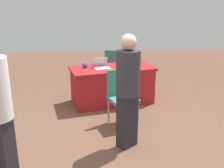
# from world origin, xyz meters

# --- Properties ---
(ground_plane) EXTENTS (14.40, 14.40, 0.00)m
(ground_plane) POSITION_xyz_m (0.00, 0.00, 0.00)
(ground_plane) COLOR brown
(table_foreground) EXTENTS (1.83, 1.15, 0.76)m
(table_foreground) POSITION_xyz_m (-0.20, -1.54, 0.38)
(table_foreground) COLOR #AD1E23
(table_foreground) RESTS_ON ground
(chair_near_front) EXTENTS (0.55, 0.55, 0.96)m
(chair_near_front) POSITION_xyz_m (-0.28, -0.52, 0.55)
(chair_near_front) COLOR #9E9993
(chair_near_front) RESTS_ON ground
(chair_tucked_right) EXTENTS (0.53, 0.53, 0.95)m
(chair_tucked_right) POSITION_xyz_m (-0.34, -2.50, 0.55)
(chair_tucked_right) COLOR #9E9993
(chair_tucked_right) RESTS_ON ground
(person_presenter) EXTENTS (0.48, 0.48, 1.68)m
(person_presenter) POSITION_xyz_m (-0.28, 0.24, 0.94)
(person_presenter) COLOR #26262D
(person_presenter) RESTS_ON ground
(laptop_silver) EXTENTS (0.39, 0.37, 0.21)m
(laptop_silver) POSITION_xyz_m (0.02, -1.49, 0.80)
(laptop_silver) COLOR silver
(laptop_silver) RESTS_ON table_foreground
(yarn_ball) EXTENTS (0.11, 0.11, 0.11)m
(yarn_ball) POSITION_xyz_m (0.35, -1.56, 0.82)
(yarn_ball) COLOR #3F5999
(yarn_ball) RESTS_ON table_foreground
(scissors_red) EXTENTS (0.09, 0.18, 0.01)m
(scissors_red) POSITION_xyz_m (-0.58, -1.53, 0.77)
(scissors_red) COLOR red
(scissors_red) RESTS_ON table_foreground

